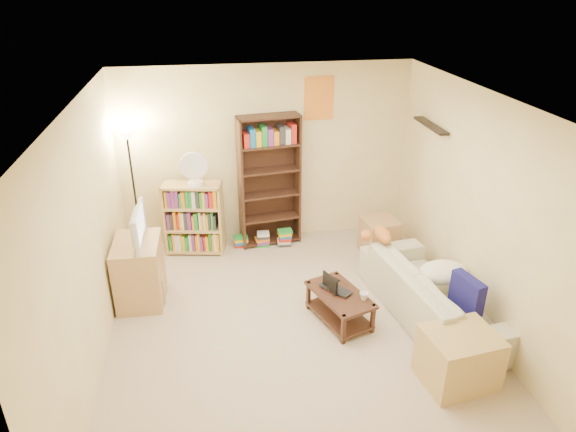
{
  "coord_description": "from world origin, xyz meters",
  "views": [
    {
      "loc": [
        -0.84,
        -4.49,
        3.56
      ],
      "look_at": [
        0.04,
        0.69,
        1.05
      ],
      "focal_mm": 32.0,
      "sensor_mm": 36.0,
      "label": 1
    }
  ],
  "objects_px": {
    "tabby_cat": "(380,235)",
    "mug": "(364,296)",
    "laptop": "(338,287)",
    "end_cabinet": "(459,358)",
    "coffee_table": "(340,304)",
    "short_bookshelf": "(194,219)",
    "tall_bookshelf": "(269,179)",
    "desk_fan": "(194,169)",
    "floor_lamp": "(130,157)",
    "tv_stand": "(139,271)",
    "sofa": "(432,293)",
    "side_table": "(379,237)",
    "television": "(133,226)"
  },
  "relations": [
    {
      "from": "tabby_cat",
      "to": "mug",
      "type": "height_order",
      "value": "tabby_cat"
    },
    {
      "from": "laptop",
      "to": "end_cabinet",
      "type": "relative_size",
      "value": 0.69
    },
    {
      "from": "coffee_table",
      "to": "short_bookshelf",
      "type": "height_order",
      "value": "short_bookshelf"
    },
    {
      "from": "tall_bookshelf",
      "to": "desk_fan",
      "type": "height_order",
      "value": "tall_bookshelf"
    },
    {
      "from": "tabby_cat",
      "to": "end_cabinet",
      "type": "relative_size",
      "value": 0.74
    },
    {
      "from": "laptop",
      "to": "desk_fan",
      "type": "relative_size",
      "value": 0.97
    },
    {
      "from": "short_bookshelf",
      "to": "floor_lamp",
      "type": "height_order",
      "value": "floor_lamp"
    },
    {
      "from": "laptop",
      "to": "tall_bookshelf",
      "type": "relative_size",
      "value": 0.24
    },
    {
      "from": "tabby_cat",
      "to": "desk_fan",
      "type": "relative_size",
      "value": 1.05
    },
    {
      "from": "floor_lamp",
      "to": "tv_stand",
      "type": "bearing_deg",
      "value": -85.01
    },
    {
      "from": "sofa",
      "to": "tall_bookshelf",
      "type": "height_order",
      "value": "tall_bookshelf"
    },
    {
      "from": "tv_stand",
      "to": "short_bookshelf",
      "type": "xyz_separation_m",
      "value": [
        0.64,
        1.08,
        0.12
      ]
    },
    {
      "from": "floor_lamp",
      "to": "short_bookshelf",
      "type": "bearing_deg",
      "value": -4.95
    },
    {
      "from": "tv_stand",
      "to": "desk_fan",
      "type": "bearing_deg",
      "value": 57.2
    },
    {
      "from": "laptop",
      "to": "mug",
      "type": "height_order",
      "value": "mug"
    },
    {
      "from": "side_table",
      "to": "television",
      "type": "bearing_deg",
      "value": -169.08
    },
    {
      "from": "short_bookshelf",
      "to": "desk_fan",
      "type": "bearing_deg",
      "value": -29.24
    },
    {
      "from": "sofa",
      "to": "mug",
      "type": "height_order",
      "value": "sofa"
    },
    {
      "from": "sofa",
      "to": "tv_stand",
      "type": "xyz_separation_m",
      "value": [
        -3.25,
        0.89,
        0.08
      ]
    },
    {
      "from": "tabby_cat",
      "to": "side_table",
      "type": "height_order",
      "value": "tabby_cat"
    },
    {
      "from": "floor_lamp",
      "to": "side_table",
      "type": "height_order",
      "value": "floor_lamp"
    },
    {
      "from": "desk_fan",
      "to": "end_cabinet",
      "type": "bearing_deg",
      "value": -50.95
    },
    {
      "from": "tv_stand",
      "to": "tall_bookshelf",
      "type": "distance_m",
      "value": 2.16
    },
    {
      "from": "desk_fan",
      "to": "tabby_cat",
      "type": "bearing_deg",
      "value": -28.28
    },
    {
      "from": "tall_bookshelf",
      "to": "mug",
      "type": "bearing_deg",
      "value": -78.93
    },
    {
      "from": "short_bookshelf",
      "to": "floor_lamp",
      "type": "bearing_deg",
      "value": -174.32
    },
    {
      "from": "tabby_cat",
      "to": "coffee_table",
      "type": "bearing_deg",
      "value": -134.76
    },
    {
      "from": "short_bookshelf",
      "to": "floor_lamp",
      "type": "relative_size",
      "value": 0.57
    },
    {
      "from": "coffee_table",
      "to": "tall_bookshelf",
      "type": "distance_m",
      "value": 2.18
    },
    {
      "from": "coffee_table",
      "to": "tv_stand",
      "type": "xyz_separation_m",
      "value": [
        -2.22,
        0.79,
        0.16
      ]
    },
    {
      "from": "tall_bookshelf",
      "to": "end_cabinet",
      "type": "relative_size",
      "value": 2.86
    },
    {
      "from": "mug",
      "to": "tall_bookshelf",
      "type": "xyz_separation_m",
      "value": [
        -0.73,
        2.13,
        0.58
      ]
    },
    {
      "from": "sofa",
      "to": "tabby_cat",
      "type": "relative_size",
      "value": 4.51
    },
    {
      "from": "tabby_cat",
      "to": "tall_bookshelf",
      "type": "bearing_deg",
      "value": 131.51
    },
    {
      "from": "tabby_cat",
      "to": "mug",
      "type": "xyz_separation_m",
      "value": [
        -0.44,
        -0.82,
        -0.29
      ]
    },
    {
      "from": "tv_stand",
      "to": "end_cabinet",
      "type": "xyz_separation_m",
      "value": [
        3.08,
        -1.9,
        -0.11
      ]
    },
    {
      "from": "laptop",
      "to": "end_cabinet",
      "type": "distance_m",
      "value": 1.48
    },
    {
      "from": "short_bookshelf",
      "to": "end_cabinet",
      "type": "height_order",
      "value": "short_bookshelf"
    },
    {
      "from": "laptop",
      "to": "tv_stand",
      "type": "bearing_deg",
      "value": 34.43
    },
    {
      "from": "short_bookshelf",
      "to": "floor_lamp",
      "type": "xyz_separation_m",
      "value": [
        -0.74,
        0.06,
        0.91
      ]
    },
    {
      "from": "coffee_table",
      "to": "tall_bookshelf",
      "type": "height_order",
      "value": "tall_bookshelf"
    },
    {
      "from": "sofa",
      "to": "side_table",
      "type": "xyz_separation_m",
      "value": [
        -0.1,
        1.49,
        -0.05
      ]
    },
    {
      "from": "tv_stand",
      "to": "end_cabinet",
      "type": "height_order",
      "value": "tv_stand"
    },
    {
      "from": "side_table",
      "to": "short_bookshelf",
      "type": "bearing_deg",
      "value": 169.31
    },
    {
      "from": "tabby_cat",
      "to": "laptop",
      "type": "xyz_separation_m",
      "value": [
        -0.65,
        -0.57,
        -0.31
      ]
    },
    {
      "from": "desk_fan",
      "to": "tv_stand",
      "type": "bearing_deg",
      "value": -124.14
    },
    {
      "from": "coffee_table",
      "to": "short_bookshelf",
      "type": "relative_size",
      "value": 0.9
    },
    {
      "from": "tall_bookshelf",
      "to": "side_table",
      "type": "xyz_separation_m",
      "value": [
        1.44,
        -0.57,
        -0.73
      ]
    },
    {
      "from": "short_bookshelf",
      "to": "tall_bookshelf",
      "type": "bearing_deg",
      "value": 16.01
    },
    {
      "from": "tabby_cat",
      "to": "desk_fan",
      "type": "xyz_separation_m",
      "value": [
        -2.17,
        1.17,
        0.56
      ]
    }
  ]
}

